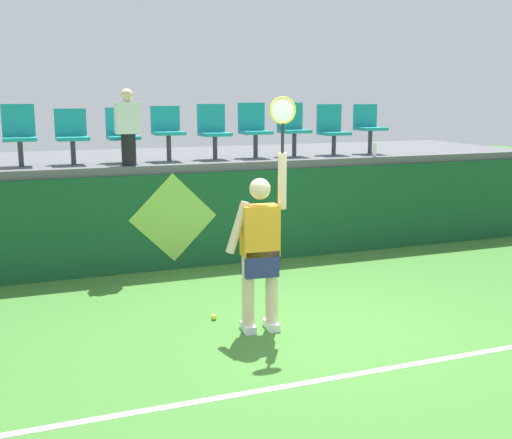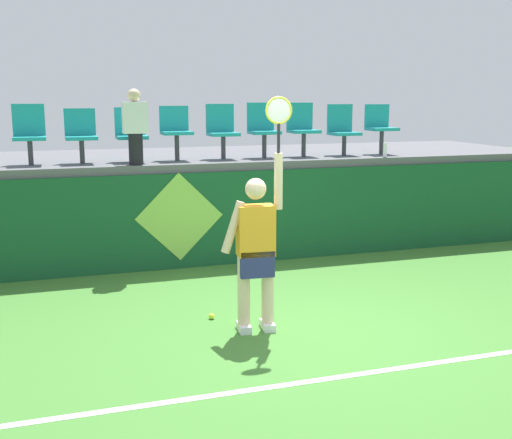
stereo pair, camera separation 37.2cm
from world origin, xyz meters
name	(u,v)px [view 2 (the right image)]	position (x,y,z in m)	size (l,w,h in m)	color
ground_plane	(311,332)	(0.00, 0.00, 0.00)	(40.00, 40.00, 0.00)	#3D752D
court_back_wall	(232,217)	(0.00, 3.04, 0.69)	(11.50, 0.20, 1.38)	#144C28
spectator_platform	(207,157)	(0.00, 4.53, 1.44)	(11.50, 3.08, 0.12)	#56565B
court_baseline_stripe	(359,374)	(0.00, -1.10, 0.00)	(10.35, 0.08, 0.01)	white
tennis_player	(256,246)	(-0.53, 0.24, 0.92)	(0.75, 0.29, 2.45)	white
tennis_ball	(212,316)	(-0.91, 0.72, 0.03)	(0.07, 0.07, 0.07)	#D1E533
water_bottle	(385,150)	(2.55, 3.11, 1.61)	(0.06, 0.06, 0.22)	white
stadium_chair_0	(29,132)	(-2.77, 3.66, 1.96)	(0.44, 0.42, 0.85)	#38383D
stadium_chair_1	(81,133)	(-2.07, 3.66, 1.93)	(0.44, 0.42, 0.78)	#38383D
stadium_chair_2	(131,132)	(-1.36, 3.66, 1.93)	(0.44, 0.42, 0.79)	#38383D
stadium_chair_3	(176,129)	(-0.70, 3.65, 1.97)	(0.44, 0.42, 0.81)	#38383D
stadium_chair_4	(222,129)	(0.02, 3.66, 1.96)	(0.44, 0.42, 0.84)	#38383D
stadium_chair_5	(263,127)	(0.69, 3.66, 1.97)	(0.44, 0.42, 0.85)	#38383D
stadium_chair_6	(302,126)	(1.35, 3.66, 1.97)	(0.44, 0.42, 0.85)	#38383D
stadium_chair_7	(342,128)	(2.06, 3.66, 1.94)	(0.44, 0.42, 0.82)	#38383D
stadium_chair_8	(380,125)	(2.74, 3.66, 1.97)	(0.44, 0.42, 0.82)	#38383D
spectator_0	(135,126)	(-1.36, 3.19, 2.05)	(0.34, 0.20, 1.05)	black
wall_signage_mount	(181,268)	(-0.81, 2.94, 0.00)	(1.27, 0.01, 1.39)	#144C28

